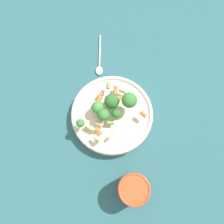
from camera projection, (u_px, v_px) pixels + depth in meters
The scene contains 5 objects.
ground_plane at pixel (112, 117), 0.75m from camera, with size 3.00×3.00×0.00m, color #2D6066.
bowl at pixel (112, 115), 0.73m from camera, with size 0.27×0.27×0.05m.
pasta_salad at pixel (111, 107), 0.67m from camera, with size 0.17×0.19×0.09m.
cup at pixel (133, 189), 0.63m from camera, with size 0.09×0.09×0.11m.
spoon at pixel (99, 62), 0.81m from camera, with size 0.13×0.13×0.01m.
Camera 1 is at (-0.14, 0.14, 0.73)m, focal length 35.00 mm.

